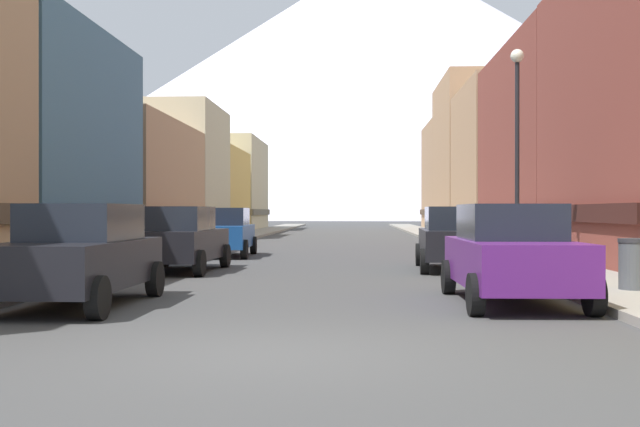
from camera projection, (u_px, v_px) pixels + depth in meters
ground_plane at (268, 354)px, 8.94m from camera, size 400.00×400.00×0.00m
sidewalk_left at (228, 239)px, 44.19m from camera, size 2.50×100.00×0.15m
sidewalk_right at (449, 239)px, 43.62m from camera, size 2.50×100.00×0.15m
storefront_left_2 at (82, 186)px, 37.94m from camera, size 10.03×12.34×6.04m
storefront_left_3 at (152, 175)px, 48.54m from camera, size 8.77×8.77×8.19m
storefront_left_4 at (183, 193)px, 58.04m from camera, size 9.02×10.18×6.27m
storefront_left_5 at (218, 187)px, 69.74m from camera, size 8.03×12.16×8.08m
storefront_right_2 at (610, 151)px, 34.37m from camera, size 9.79×13.39×8.96m
storefront_right_3 at (524, 165)px, 47.29m from camera, size 7.84×11.33×9.28m
storefront_right_4 at (504, 159)px, 59.61m from camera, size 10.12×12.28×11.69m
storefront_right_5 at (464, 179)px, 71.30m from camera, size 7.16×10.88×9.65m
car_left_0 at (79, 254)px, 13.50m from camera, size 2.08×4.41×1.78m
car_left_1 at (180, 239)px, 21.25m from camera, size 2.18×4.45×1.78m
car_left_2 at (224, 232)px, 28.46m from camera, size 2.20×4.46×1.78m
car_right_0 at (512, 253)px, 13.89m from camera, size 2.10×4.42×1.78m
car_right_1 at (455, 238)px, 21.81m from camera, size 2.22×4.47×1.78m
trash_bin_right at (634, 264)px, 14.91m from camera, size 0.59×0.59×0.98m
potted_plant_0 at (115, 241)px, 25.90m from camera, size 0.66×0.66×0.93m
potted_plant_1 at (50, 247)px, 20.39m from camera, size 0.65×0.65×0.95m
potted_plant_2 at (111, 244)px, 25.46m from camera, size 0.54×0.54×0.86m
pedestrian_0 at (191, 229)px, 34.32m from camera, size 0.36×0.36×1.60m
pedestrian_1 at (531, 236)px, 23.20m from camera, size 0.36×0.36×1.67m
streetlamp_right at (517, 124)px, 20.87m from camera, size 0.36×0.36×5.86m
mountain_backdrop at (386, 82)px, 268.02m from camera, size 272.41×272.41×92.91m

